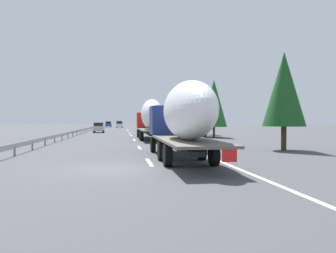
{
  "coord_description": "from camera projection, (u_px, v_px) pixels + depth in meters",
  "views": [
    {
      "loc": [
        -15.04,
        -0.38,
        2.14
      ],
      "look_at": [
        14.96,
        -4.58,
        1.59
      ],
      "focal_mm": 35.84,
      "sensor_mm": 36.0,
      "label": 1
    }
  ],
  "objects": [
    {
      "name": "lane_stripe_4",
      "position": [
        130.0,
        133.0,
        56.55
      ],
      "size": [
        3.2,
        0.2,
        0.01
      ],
      "primitive_type": "cube",
      "color": "white",
      "rests_on": "ground_plane"
    },
    {
      "name": "truck_lead",
      "position": [
        151.0,
        117.0,
        36.89
      ],
      "size": [
        13.9,
        2.55,
        4.38
      ],
      "color": "#B21919",
      "rests_on": "ground_plane"
    },
    {
      "name": "lane_stripe_5",
      "position": [
        128.0,
        131.0,
        70.78
      ],
      "size": [
        3.2,
        0.2,
        0.01
      ],
      "primitive_type": "cube",
      "color": "white",
      "rests_on": "ground_plane"
    },
    {
      "name": "lane_stripe_0",
      "position": [
        149.0,
        162.0,
        17.11
      ],
      "size": [
        3.2,
        0.2,
        0.01
      ],
      "primitive_type": "cube",
      "color": "white",
      "rests_on": "ground_plane"
    },
    {
      "name": "road_sign",
      "position": [
        159.0,
        121.0,
        56.48
      ],
      "size": [
        0.1,
        0.9,
        2.94
      ],
      "color": "gray",
      "rests_on": "ground_plane"
    },
    {
      "name": "car_white_van",
      "position": [
        119.0,
        124.0,
        98.44
      ],
      "size": [
        4.36,
        1.92,
        1.96
      ],
      "color": "white",
      "rests_on": "ground_plane"
    },
    {
      "name": "lane_stripe_3",
      "position": [
        131.0,
        135.0,
        48.01
      ],
      "size": [
        3.2,
        0.2,
        0.01
      ],
      "primitive_type": "cube",
      "color": "white",
      "rests_on": "ground_plane"
    },
    {
      "name": "tree_0",
      "position": [
        176.0,
        112.0,
        59.33
      ],
      "size": [
        3.55,
        3.55,
        5.81
      ],
      "color": "#472D19",
      "rests_on": "ground_plane"
    },
    {
      "name": "car_silver_hatch",
      "position": [
        99.0,
        127.0,
        59.07
      ],
      "size": [
        4.08,
        1.79,
        1.76
      ],
      "color": "#ADB2B7",
      "rests_on": "ground_plane"
    },
    {
      "name": "tree_1",
      "position": [
        284.0,
        89.0,
        23.76
      ],
      "size": [
        3.01,
        3.01,
        7.0
      ],
      "color": "#472D19",
      "rests_on": "ground_plane"
    },
    {
      "name": "tree_4",
      "position": [
        214.0,
        103.0,
        41.8
      ],
      "size": [
        3.27,
        3.27,
        7.21
      ],
      "color": "#472D19",
      "rests_on": "ground_plane"
    },
    {
      "name": "car_blue_sedan",
      "position": [
        108.0,
        124.0,
        108.0
      ],
      "size": [
        4.47,
        1.87,
        1.82
      ],
      "color": "#28479E",
      "rests_on": "ground_plane"
    },
    {
      "name": "ground_plane",
      "position": [
        119.0,
        134.0,
        54.49
      ],
      "size": [
        260.0,
        260.0,
        0.0
      ],
      "primitive_type": "plane",
      "color": "#424247"
    },
    {
      "name": "tree_2",
      "position": [
        169.0,
        115.0,
        84.44
      ],
      "size": [
        2.67,
        2.67,
        5.28
      ],
      "color": "#472D19",
      "rests_on": "ground_plane"
    },
    {
      "name": "tree_3",
      "position": [
        205.0,
        105.0,
        43.98
      ],
      "size": [
        3.65,
        3.65,
        6.82
      ],
      "color": "#472D19",
      "rests_on": "ground_plane"
    },
    {
      "name": "edge_line_right",
      "position": [
        150.0,
        132.0,
        60.2
      ],
      "size": [
        110.0,
        0.2,
        0.01
      ],
      "primitive_type": "cube",
      "color": "white",
      "rests_on": "ground_plane"
    },
    {
      "name": "truck_trailing",
      "position": [
        183.0,
        116.0,
        17.61
      ],
      "size": [
        13.22,
        2.55,
        4.03
      ],
      "color": "navy",
      "rests_on": "ground_plane"
    },
    {
      "name": "tree_5",
      "position": [
        205.0,
        103.0,
        50.17
      ],
      "size": [
        2.55,
        2.55,
        7.7
      ],
      "color": "#472D19",
      "rests_on": "ground_plane"
    },
    {
      "name": "lane_stripe_1",
      "position": [
        139.0,
        148.0,
        26.28
      ],
      "size": [
        3.2,
        0.2,
        0.01
      ],
      "primitive_type": "cube",
      "color": "white",
      "rests_on": "ground_plane"
    },
    {
      "name": "guardrail_median",
      "position": [
        83.0,
        130.0,
        56.62
      ],
      "size": [
        94.0,
        0.1,
        0.76
      ],
      "color": "#9EA0A5",
      "rests_on": "ground_plane"
    },
    {
      "name": "lane_stripe_2",
      "position": [
        134.0,
        140.0,
        36.78
      ],
      "size": [
        3.2,
        0.2,
        0.01
      ],
      "primitive_type": "cube",
      "color": "white",
      "rests_on": "ground_plane"
    },
    {
      "name": "lane_stripe_6",
      "position": [
        127.0,
        130.0,
        78.09
      ],
      "size": [
        3.2,
        0.2,
        0.01
      ],
      "primitive_type": "cube",
      "color": "white",
      "rests_on": "ground_plane"
    }
  ]
}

